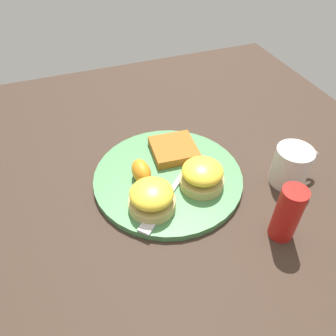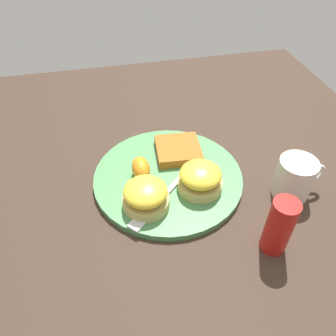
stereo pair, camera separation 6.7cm
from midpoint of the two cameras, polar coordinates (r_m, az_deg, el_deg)
ground_plane at (r=0.69m, az=-2.76°, el=-2.18°), size 1.10×1.10×0.00m
plate at (r=0.68m, az=-2.78°, el=-1.77°), size 0.31×0.31×0.01m
sandwich_benedict_left at (r=0.60m, az=-6.02°, el=-5.30°), size 0.09×0.09×0.06m
sandwich_benedict_right at (r=0.64m, az=3.04°, el=-1.39°), size 0.09×0.09×0.06m
hashbrown_patty at (r=0.73m, az=-1.63°, el=3.21°), size 0.10×0.10×0.02m
orange_wedge at (r=0.66m, az=-7.57°, el=-0.73°), size 0.04×0.06×0.04m
fork at (r=0.63m, az=-3.26°, el=-5.40°), size 0.17×0.16×0.00m
cup at (r=0.69m, az=18.16°, el=0.22°), size 0.10×0.07×0.08m
condiment_bottle at (r=0.58m, az=17.04°, el=-7.79°), size 0.04×0.04×0.11m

